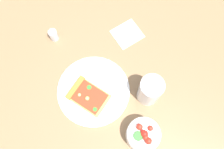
# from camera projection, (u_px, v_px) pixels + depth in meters

# --- Properties ---
(ground_plane) EXTENTS (2.40, 2.40, 0.00)m
(ground_plane) POSITION_uv_depth(u_px,v_px,m) (103.00, 88.00, 0.96)
(ground_plane) COLOR #93704C
(ground_plane) RESTS_ON ground
(plate) EXTENTS (0.27, 0.27, 0.01)m
(plate) POSITION_uv_depth(u_px,v_px,m) (94.00, 91.00, 0.95)
(plate) COLOR white
(plate) RESTS_ON ground_plane
(pizza_slice_main) EXTENTS (0.11, 0.15, 0.02)m
(pizza_slice_main) POSITION_uv_depth(u_px,v_px,m) (86.00, 95.00, 0.93)
(pizza_slice_main) COLOR #E5B256
(pizza_slice_main) RESTS_ON plate
(salad_bowl) EXTENTS (0.12, 0.12, 0.09)m
(salad_bowl) POSITION_uv_depth(u_px,v_px,m) (143.00, 135.00, 0.86)
(salad_bowl) COLOR white
(salad_bowl) RESTS_ON ground_plane
(soda_glass) EXTENTS (0.08, 0.08, 0.14)m
(soda_glass) POSITION_uv_depth(u_px,v_px,m) (150.00, 91.00, 0.89)
(soda_glass) COLOR silver
(soda_glass) RESTS_ON ground_plane
(paper_napkin) EXTENTS (0.14, 0.13, 0.00)m
(paper_napkin) POSITION_uv_depth(u_px,v_px,m) (127.00, 34.00, 1.03)
(paper_napkin) COLOR silver
(paper_napkin) RESTS_ON ground_plane
(pepper_shaker) EXTENTS (0.03, 0.03, 0.06)m
(pepper_shaker) POSITION_uv_depth(u_px,v_px,m) (53.00, 34.00, 0.99)
(pepper_shaker) COLOR silver
(pepper_shaker) RESTS_ON ground_plane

